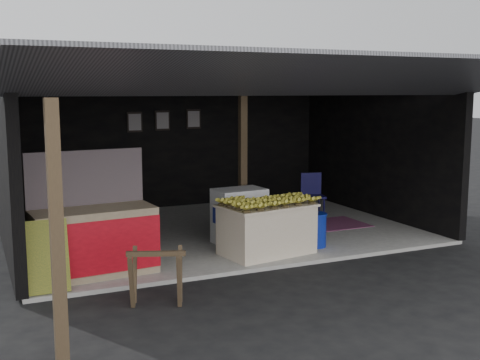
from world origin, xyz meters
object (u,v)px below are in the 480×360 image
plastic_chair (312,192)px  water_barrel (315,231)px  white_crate (239,216)px  neighbor_stall (94,238)px  sawhorse (156,271)px  banana_table (267,229)px

plastic_chair → water_barrel: bearing=-105.0°
white_crate → neighbor_stall: neighbor_stall is taller
sawhorse → neighbor_stall: bearing=129.9°
neighbor_stall → water_barrel: neighbor_stall is taller
banana_table → plastic_chair: (2.04, 2.02, 0.13)m
banana_table → white_crate: 0.79m
banana_table → neighbor_stall: bearing=170.2°
sawhorse → water_barrel: sawhorse is taller
neighbor_stall → water_barrel: size_ratio=3.24×
banana_table → sawhorse: bearing=-157.0°
neighbor_stall → water_barrel: 3.55m
banana_table → neighbor_stall: 2.64m
white_crate → sawhorse: white_crate is taller
sawhorse → banana_table: bearing=53.1°
white_crate → neighbor_stall: size_ratio=0.54×
white_crate → water_barrel: bearing=-39.8°
white_crate → banana_table: bearing=-86.4°
water_barrel → plastic_chair: (1.13, 1.97, 0.26)m
neighbor_stall → sawhorse: 1.47m
white_crate → water_barrel: white_crate is taller
water_barrel → plastic_chair: 2.28m
white_crate → plastic_chair: white_crate is taller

